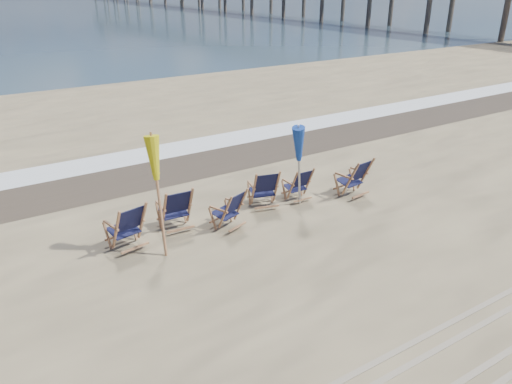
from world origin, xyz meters
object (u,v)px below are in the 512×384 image
at_px(umbrella_yellow, 156,166).
at_px(umbrella_blue, 300,145).
at_px(beach_chair_1, 190,207).
at_px(beach_chair_5, 366,175).
at_px(beach_chair_0, 143,222).
at_px(beach_chair_2, 241,206).
at_px(beach_chair_3, 277,188).
at_px(beach_chair_4, 309,183).

relative_size(umbrella_yellow, umbrella_blue, 1.15).
distance_m(beach_chair_1, beach_chair_5, 4.59).
bearing_deg(beach_chair_0, beach_chair_2, 161.04).
distance_m(beach_chair_0, beach_chair_5, 5.71).
bearing_deg(beach_chair_2, beach_chair_3, 176.37).
distance_m(beach_chair_2, umbrella_yellow, 2.38).
height_order(beach_chair_4, umbrella_blue, umbrella_blue).
relative_size(beach_chair_2, umbrella_blue, 0.45).
xyz_separation_m(umbrella_yellow, umbrella_blue, (3.57, 0.24, -0.29)).
bearing_deg(beach_chair_1, beach_chair_2, 159.10).
xyz_separation_m(beach_chair_2, umbrella_blue, (1.64, 0.07, 1.10)).
bearing_deg(beach_chair_0, beach_chair_3, 169.53).
distance_m(beach_chair_2, umbrella_blue, 1.98).
bearing_deg(umbrella_blue, beach_chair_0, 176.70).
distance_m(beach_chair_1, beach_chair_2, 1.11).
xyz_separation_m(beach_chair_4, beach_chair_5, (1.39, -0.52, 0.08)).
relative_size(beach_chair_4, umbrella_blue, 0.43).
bearing_deg(beach_chair_4, beach_chair_5, 160.72).
height_order(beach_chair_0, beach_chair_4, beach_chair_0).
bearing_deg(umbrella_yellow, beach_chair_5, -0.53).
bearing_deg(beach_chair_4, umbrella_blue, 25.64).
bearing_deg(beach_chair_0, umbrella_yellow, 104.34).
distance_m(beach_chair_2, beach_chair_4, 2.16).
bearing_deg(beach_chair_3, umbrella_yellow, 24.60).
bearing_deg(beach_chair_3, beach_chair_4, -167.12).
bearing_deg(beach_chair_5, beach_chair_0, -12.31).
relative_size(beach_chair_1, umbrella_yellow, 0.44).
bearing_deg(beach_chair_5, beach_chair_2, -10.76).
bearing_deg(beach_chair_1, umbrella_yellow, 37.62).
relative_size(beach_chair_0, beach_chair_2, 1.12).
relative_size(beach_chair_1, beach_chair_5, 1.01).
bearing_deg(umbrella_yellow, beach_chair_1, 34.24).
height_order(beach_chair_2, umbrella_blue, umbrella_blue).
relative_size(beach_chair_0, umbrella_blue, 0.50).
xyz_separation_m(beach_chair_3, umbrella_blue, (0.44, -0.27, 1.06)).
relative_size(beach_chair_5, umbrella_blue, 0.50).
relative_size(beach_chair_3, umbrella_blue, 0.48).
distance_m(beach_chair_2, beach_chair_5, 3.54).
distance_m(beach_chair_1, umbrella_blue, 2.87).
height_order(beach_chair_2, beach_chair_4, beach_chair_2).
height_order(beach_chair_1, beach_chair_2, beach_chair_1).
xyz_separation_m(beach_chair_3, beach_chair_5, (2.33, -0.56, 0.02)).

